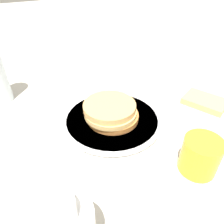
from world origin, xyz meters
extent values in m
plane|color=#BCB7AD|center=(0.00, 0.00, 0.00)|extent=(4.00, 4.00, 0.00)
cylinder|color=white|center=(-0.02, -0.02, 0.01)|extent=(0.26, 0.26, 0.01)
cylinder|color=white|center=(-0.02, -0.02, 0.01)|extent=(0.29, 0.29, 0.01)
cylinder|color=#C07639|center=(-0.02, -0.02, 0.02)|extent=(0.15, 0.15, 0.02)
cylinder|color=tan|center=(-0.02, -0.01, 0.03)|extent=(0.15, 0.15, 0.01)
cylinder|color=tan|center=(-0.01, -0.01, 0.05)|extent=(0.15, 0.15, 0.02)
cylinder|color=yellow|center=(-0.25, -0.12, 0.04)|extent=(0.08, 0.08, 0.08)
cylinder|color=white|center=(-0.29, 0.20, 0.12)|extent=(0.06, 0.06, 0.03)
cube|color=#E5D166|center=(-0.06, -0.32, 0.01)|extent=(0.16, 0.14, 0.02)
camera|label=1|loc=(-0.46, 0.20, 0.40)|focal=35.00mm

